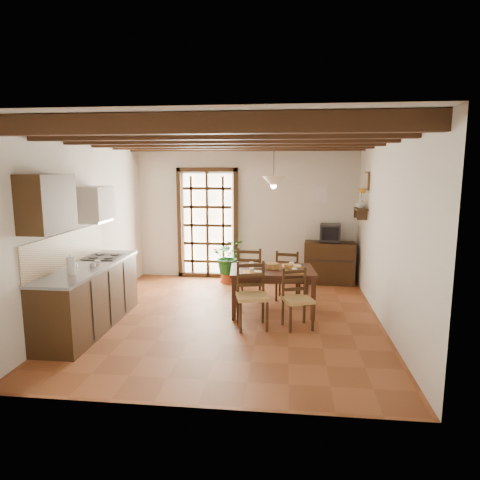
# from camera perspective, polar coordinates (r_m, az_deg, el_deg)

# --- Properties ---
(ground_plane) EXTENTS (5.00, 5.00, 0.00)m
(ground_plane) POSITION_cam_1_polar(r_m,az_deg,el_deg) (6.66, -1.25, -10.36)
(ground_plane) COLOR brown
(room_shell) EXTENTS (4.52, 5.02, 2.81)m
(room_shell) POSITION_cam_1_polar(r_m,az_deg,el_deg) (6.28, -1.31, 5.41)
(room_shell) COLOR silver
(room_shell) RESTS_ON ground_plane
(ceiling_beams) EXTENTS (4.50, 4.34, 0.20)m
(ceiling_beams) POSITION_cam_1_polar(r_m,az_deg,el_deg) (6.27, -1.35, 13.40)
(ceiling_beams) COLOR black
(ceiling_beams) RESTS_ON room_shell
(french_door) EXTENTS (1.26, 0.11, 2.32)m
(french_door) POSITION_cam_1_polar(r_m,az_deg,el_deg) (8.87, -4.33, 2.46)
(french_door) COLOR white
(french_door) RESTS_ON ground_plane
(kitchen_counter) EXTENTS (0.64, 2.25, 1.38)m
(kitchen_counter) POSITION_cam_1_polar(r_m,az_deg,el_deg) (6.51, -19.45, -7.01)
(kitchen_counter) COLOR #301E0F
(kitchen_counter) RESTS_ON ground_plane
(upper_cabinet) EXTENTS (0.35, 0.80, 0.70)m
(upper_cabinet) POSITION_cam_1_polar(r_m,az_deg,el_deg) (5.72, -24.33, 4.50)
(upper_cabinet) COLOR #301E0F
(upper_cabinet) RESTS_ON room_shell
(range_hood) EXTENTS (0.38, 0.60, 0.54)m
(range_hood) POSITION_cam_1_polar(r_m,az_deg,el_deg) (6.82, -18.77, 4.55)
(range_hood) COLOR white
(range_hood) RESTS_ON room_shell
(counter_items) EXTENTS (0.50, 1.43, 0.25)m
(counter_items) POSITION_cam_1_polar(r_m,az_deg,el_deg) (6.48, -19.34, -2.67)
(counter_items) COLOR black
(counter_items) RESTS_ON kitchen_counter
(dining_table) EXTENTS (1.38, 0.96, 0.71)m
(dining_table) POSITION_cam_1_polar(r_m,az_deg,el_deg) (6.76, 4.31, -4.61)
(dining_table) COLOR #391D12
(dining_table) RESTS_ON ground_plane
(chair_near_left) EXTENTS (0.52, 0.50, 0.94)m
(chair_near_left) POSITION_cam_1_polar(r_m,az_deg,el_deg) (6.20, 1.60, -9.01)
(chair_near_left) COLOR #B08A4B
(chair_near_left) RESTS_ON ground_plane
(chair_near_right) EXTENTS (0.50, 0.49, 0.85)m
(chair_near_right) POSITION_cam_1_polar(r_m,az_deg,el_deg) (6.26, 7.64, -9.21)
(chair_near_right) COLOR #B08A4B
(chair_near_right) RESTS_ON ground_plane
(chair_far_left) EXTENTS (0.47, 0.45, 0.94)m
(chair_far_left) POSITION_cam_1_polar(r_m,az_deg,el_deg) (7.48, 1.44, -5.76)
(chair_far_left) COLOR #B08A4B
(chair_far_left) RESTS_ON ground_plane
(chair_far_right) EXTENTS (0.47, 0.45, 0.89)m
(chair_far_right) POSITION_cam_1_polar(r_m,az_deg,el_deg) (7.52, 6.43, -5.85)
(chair_far_right) COLOR #B08A4B
(chair_far_right) RESTS_ON ground_plane
(table_setting) EXTENTS (0.95, 0.63, 0.09)m
(table_setting) POSITION_cam_1_polar(r_m,az_deg,el_deg) (6.75, 4.32, -3.98)
(table_setting) COLOR orange
(table_setting) RESTS_ON dining_table
(table_bowl) EXTENTS (0.25, 0.25, 0.05)m
(table_bowl) POSITION_cam_1_polar(r_m,az_deg,el_deg) (6.77, 2.33, -3.55)
(table_bowl) COLOR white
(table_bowl) RESTS_ON dining_table
(sideboard) EXTENTS (1.01, 0.51, 0.83)m
(sideboard) POSITION_cam_1_polar(r_m,az_deg,el_deg) (8.68, 11.81, -2.98)
(sideboard) COLOR #301E0F
(sideboard) RESTS_ON ground_plane
(crt_tv) EXTENTS (0.43, 0.40, 0.34)m
(crt_tv) POSITION_cam_1_polar(r_m,az_deg,el_deg) (8.56, 11.95, 0.97)
(crt_tv) COLOR black
(crt_tv) RESTS_ON sideboard
(fuse_box) EXTENTS (0.25, 0.03, 0.32)m
(fuse_box) POSITION_cam_1_polar(r_m,az_deg,el_deg) (8.73, 10.76, 5.99)
(fuse_box) COLOR white
(fuse_box) RESTS_ON room_shell
(plant_pot) EXTENTS (0.35, 0.35, 0.21)m
(plant_pot) POSITION_cam_1_polar(r_m,az_deg,el_deg) (8.64, -1.51, -4.92)
(plant_pot) COLOR #9B3416
(plant_pot) RESTS_ON ground_plane
(potted_plant) EXTENTS (1.92, 1.75, 1.83)m
(potted_plant) POSITION_cam_1_polar(r_m,az_deg,el_deg) (8.53, -1.53, -1.92)
(potted_plant) COLOR #144C19
(potted_plant) RESTS_ON ground_plane
(wall_shelf) EXTENTS (0.20, 0.42, 0.20)m
(wall_shelf) POSITION_cam_1_polar(r_m,az_deg,el_deg) (7.95, 15.79, 3.73)
(wall_shelf) COLOR #301E0F
(wall_shelf) RESTS_ON room_shell
(shelf_vase) EXTENTS (0.15, 0.15, 0.15)m
(shelf_vase) POSITION_cam_1_polar(r_m,az_deg,el_deg) (7.94, 15.84, 4.73)
(shelf_vase) COLOR #B2BFB2
(shelf_vase) RESTS_ON wall_shelf
(shelf_flowers) EXTENTS (0.14, 0.14, 0.36)m
(shelf_flowers) POSITION_cam_1_polar(r_m,az_deg,el_deg) (7.93, 15.91, 6.23)
(shelf_flowers) COLOR orange
(shelf_flowers) RESTS_ON shelf_vase
(framed_picture) EXTENTS (0.03, 0.32, 0.32)m
(framed_picture) POSITION_cam_1_polar(r_m,az_deg,el_deg) (7.93, 16.57, 7.59)
(framed_picture) COLOR brown
(framed_picture) RESTS_ON room_shell
(pendant_lamp) EXTENTS (0.36, 0.36, 0.84)m
(pendant_lamp) POSITION_cam_1_polar(r_m,az_deg,el_deg) (6.66, 4.50, 7.89)
(pendant_lamp) COLOR black
(pendant_lamp) RESTS_ON room_shell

